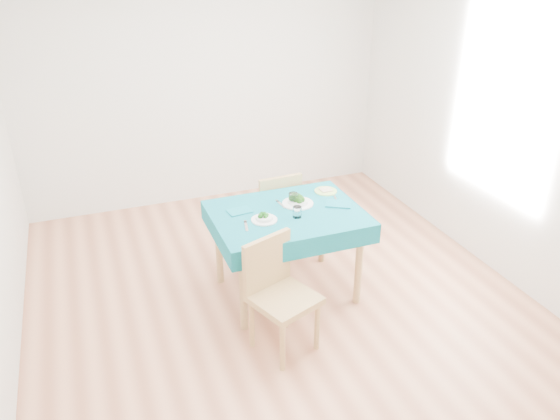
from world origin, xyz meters
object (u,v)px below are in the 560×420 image
object	(u,v)px
table	(287,253)
bowl_far	(298,200)
chair_far	(273,204)
bowl_near	(264,217)
chair_near	(285,288)
side_plate	(326,191)

from	to	relation	value
table	bowl_far	bearing A→B (deg)	38.10
chair_far	bowl_near	distance (m)	0.86
chair_near	side_plate	distance (m)	1.19
bowl_near	bowl_far	bearing A→B (deg)	26.59
table	chair_far	bearing A→B (deg)	79.76
table	side_plate	size ratio (longest dim) A/B	6.08
bowl_near	chair_far	bearing A→B (deg)	65.42
chair_near	chair_far	xyz separation A→B (m)	(0.40, 1.33, -0.02)
table	bowl_near	size ratio (longest dim) A/B	5.81
table	side_plate	distance (m)	0.65
table	chair_far	size ratio (longest dim) A/B	1.17
chair_far	chair_near	bearing A→B (deg)	69.80
bowl_near	side_plate	bearing A→B (deg)	25.48
chair_far	side_plate	world-z (taller)	chair_far
chair_near	side_plate	bearing A→B (deg)	30.38
chair_near	chair_far	bearing A→B (deg)	52.60
chair_far	side_plate	xyz separation A→B (m)	(0.34, -0.42, 0.26)
chair_near	bowl_near	xyz separation A→B (m)	(0.06, 0.59, 0.27)
chair_far	bowl_far	size ratio (longest dim) A/B	3.92
table	chair_far	distance (m)	0.69
side_plate	bowl_near	bearing A→B (deg)	-154.52
table	chair_far	xyz separation A→B (m)	(0.12, 0.67, 0.12)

